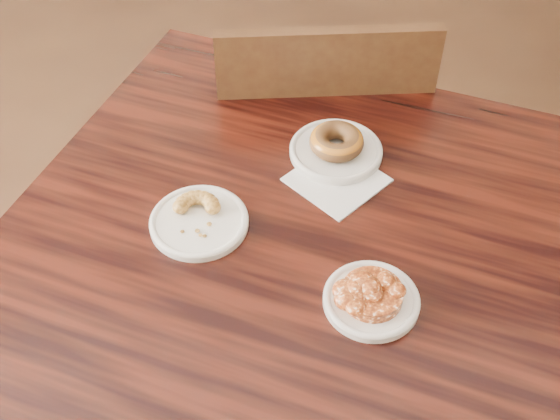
{
  "coord_description": "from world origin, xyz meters",
  "views": [
    {
      "loc": [
        0.14,
        -0.49,
        1.66
      ],
      "look_at": [
        0.12,
        0.32,
        0.8
      ],
      "focal_mm": 45.0,
      "sensor_mm": 36.0,
      "label": 1
    }
  ],
  "objects_px": {
    "cruller_fragment": "(198,215)",
    "chair_far": "(313,136)",
    "glazed_donut": "(337,141)",
    "apple_fritter": "(373,292)",
    "cafe_table": "(294,355)"
  },
  "relations": [
    {
      "from": "glazed_donut",
      "to": "apple_fritter",
      "type": "relative_size",
      "value": 0.77
    },
    {
      "from": "chair_far",
      "to": "apple_fritter",
      "type": "bearing_deg",
      "value": 91.16
    },
    {
      "from": "glazed_donut",
      "to": "cruller_fragment",
      "type": "relative_size",
      "value": 1.08
    },
    {
      "from": "cafe_table",
      "to": "glazed_donut",
      "type": "bearing_deg",
      "value": 90.92
    },
    {
      "from": "cruller_fragment",
      "to": "chair_far",
      "type": "bearing_deg",
      "value": 70.43
    },
    {
      "from": "glazed_donut",
      "to": "apple_fritter",
      "type": "distance_m",
      "value": 0.35
    },
    {
      "from": "chair_far",
      "to": "cruller_fragment",
      "type": "height_order",
      "value": "chair_far"
    },
    {
      "from": "cafe_table",
      "to": "cruller_fragment",
      "type": "bearing_deg",
      "value": -168.76
    },
    {
      "from": "apple_fritter",
      "to": "cruller_fragment",
      "type": "distance_m",
      "value": 0.33
    },
    {
      "from": "cafe_table",
      "to": "cruller_fragment",
      "type": "relative_size",
      "value": 10.52
    },
    {
      "from": "chair_far",
      "to": "glazed_donut",
      "type": "distance_m",
      "value": 0.53
    },
    {
      "from": "cafe_table",
      "to": "chair_far",
      "type": "bearing_deg",
      "value": 105.89
    },
    {
      "from": "glazed_donut",
      "to": "apple_fritter",
      "type": "height_order",
      "value": "glazed_donut"
    },
    {
      "from": "glazed_donut",
      "to": "cruller_fragment",
      "type": "bearing_deg",
      "value": -142.28
    },
    {
      "from": "glazed_donut",
      "to": "apple_fritter",
      "type": "xyz_separation_m",
      "value": [
        0.05,
        -0.35,
        -0.01
      ]
    }
  ]
}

